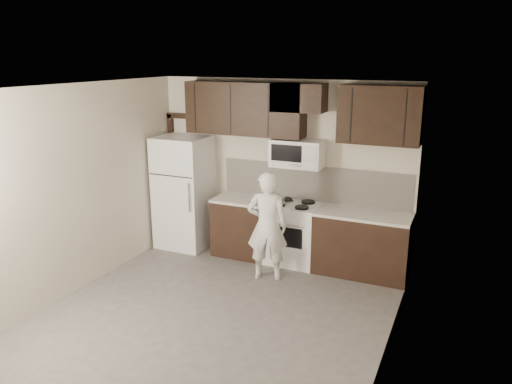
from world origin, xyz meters
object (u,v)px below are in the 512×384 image
Objects in this scene: stove at (293,233)px; refrigerator at (184,192)px; microwave at (297,153)px; person at (267,226)px.

stove is 0.52× the size of refrigerator.
refrigerator reaches higher than stove.
refrigerator is (-1.85, -0.17, -0.75)m from microwave.
microwave is 0.42× the size of refrigerator.
refrigerator is (-1.85, -0.05, 0.44)m from stove.
stove is at bearing 1.51° from refrigerator.
refrigerator is at bearing -36.60° from person.
person is (-0.14, -0.67, 0.31)m from stove.
microwave is 0.49× the size of person.
refrigerator reaches higher than person.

